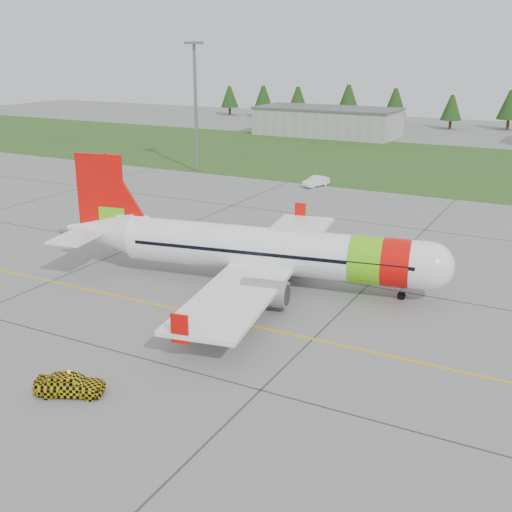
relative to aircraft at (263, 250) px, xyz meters
The scene contains 9 objects.
ground 16.60m from the aircraft, 96.19° to the right, with size 320.00×320.00×0.00m, color gray.
aircraft is the anchor object (origin of this frame).
follow_me_car 22.00m from the aircraft, 93.97° to the right, with size 1.66×1.41×4.13m, color yellow.
service_van 41.69m from the aircraft, 106.55° to the left, with size 1.62×1.53×4.64m, color white.
grass_strip 65.87m from the aircraft, 91.53° to the left, with size 320.00×50.00×0.03m, color #30561E.
taxi_guideline 8.95m from the aircraft, 102.07° to the right, with size 120.00×0.25×0.02m, color gold.
hangar_west 99.01m from the aircraft, 108.71° to the left, with size 32.00×14.00×6.00m, color #A8A8A3.
floodlight_mast 54.16m from the aircraft, 128.94° to the left, with size 0.50×0.50×20.00m, color slate.
treeline 121.80m from the aircraft, 90.83° to the left, with size 160.00×8.00×10.00m, color #1C3F14, non-canonical shape.
Camera 1 is at (25.73, -30.28, 19.70)m, focal length 45.00 mm.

